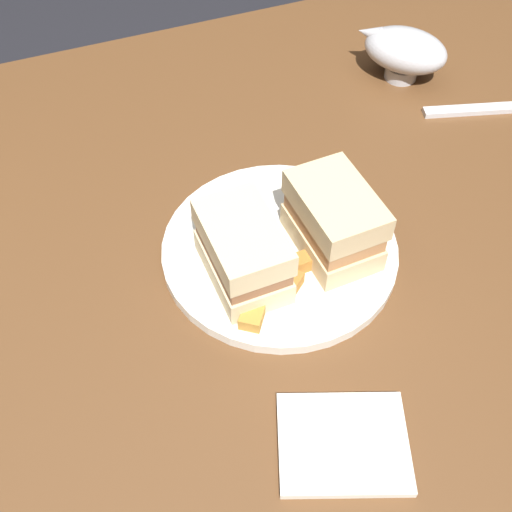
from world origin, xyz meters
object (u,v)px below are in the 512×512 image
Objects in this scene: sandwich_half_right at (334,221)px; fork at (492,109)px; plate at (280,250)px; gravy_boat at (404,50)px; napkin at (343,443)px; sandwich_half_left at (243,252)px.

sandwich_half_right is 0.59× the size of fork.
sandwich_half_right is (-0.05, 0.02, 0.04)m from plate.
gravy_boat is at bearing -140.09° from plate.
gravy_boat is 1.20× the size of napkin.
plate reaches higher than napkin.
plate is 0.36m from gravy_boat.
plate is 0.07m from sandwich_half_left.
sandwich_half_left is 0.42m from fork.
napkin is at bearing -122.66° from fork.
plate is 2.25× the size of napkin.
sandwich_half_right is at bearing 159.27° from plate.
napkin is (0.08, 0.20, -0.05)m from sandwich_half_right.
sandwich_half_right reaches higher than napkin.
sandwich_half_left reaches higher than napkin.
sandwich_half_right reaches higher than fork.
plate is 0.07m from sandwich_half_right.
fork is (-0.40, -0.14, -0.04)m from sandwich_half_left.
sandwich_half_right is 0.33m from fork.
gravy_boat is (-0.27, -0.23, 0.04)m from plate.
napkin is (-0.02, 0.19, -0.04)m from sandwich_half_left.
sandwich_half_left is 1.00× the size of sandwich_half_right.
fork is (-0.30, -0.14, -0.05)m from sandwich_half_right.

